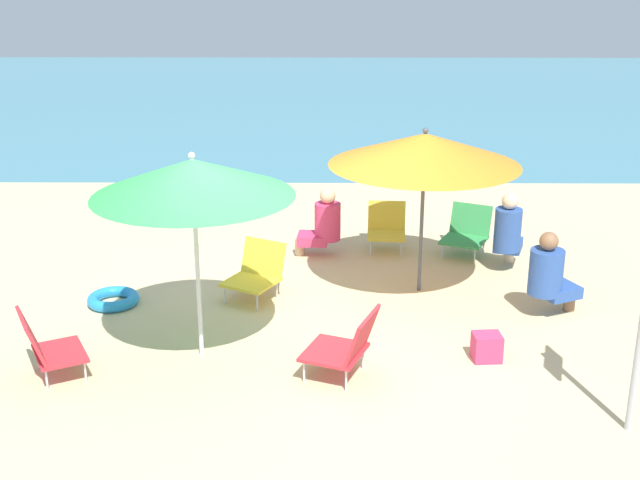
{
  "coord_description": "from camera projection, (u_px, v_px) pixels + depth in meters",
  "views": [
    {
      "loc": [
        0.43,
        -7.17,
        3.55
      ],
      "look_at": [
        0.38,
        0.95,
        0.7
      ],
      "focal_mm": 46.94,
      "sensor_mm": 36.0,
      "label": 1
    }
  ],
  "objects": [
    {
      "name": "beach_chair_d",
      "position": [
        467.0,
        231.0,
        10.18
      ],
      "size": [
        0.7,
        0.74,
        0.57
      ],
      "rotation": [
        0.0,
        0.0,
        -2.01
      ],
      "color": "#33934C",
      "rests_on": "ground_plane"
    },
    {
      "name": "beach_bag",
      "position": [
        487.0,
        347.0,
        7.57
      ],
      "size": [
        0.27,
        0.23,
        0.25
      ],
      "primitive_type": "cube",
      "rotation": [
        0.0,
        0.0,
        3.22
      ],
      "color": "#DB3866",
      "rests_on": "ground_plane"
    },
    {
      "name": "swim_ring",
      "position": [
        113.0,
        299.0,
        8.77
      ],
      "size": [
        0.54,
        0.54,
        0.12
      ],
      "primitive_type": "torus",
      "color": "#238CD8",
      "rests_on": "ground_plane"
    },
    {
      "name": "beach_chair_e",
      "position": [
        46.0,
        345.0,
        7.19
      ],
      "size": [
        0.69,
        0.7,
        0.62
      ],
      "rotation": [
        0.0,
        0.0,
        0.48
      ],
      "color": "red",
      "rests_on": "ground_plane"
    },
    {
      "name": "beach_chair_c",
      "position": [
        256.0,
        272.0,
        8.86
      ],
      "size": [
        0.71,
        0.74,
        0.6
      ],
      "rotation": [
        0.0,
        0.0,
        -2.06
      ],
      "color": "gold",
      "rests_on": "ground_plane"
    },
    {
      "name": "sea_water",
      "position": [
        309.0,
        97.0,
        20.85
      ],
      "size": [
        40.0,
        16.0,
        0.01
      ],
      "primitive_type": "cube",
      "color": "teal",
      "rests_on": "ground_plane"
    },
    {
      "name": "beach_chair_b",
      "position": [
        347.0,
        345.0,
        7.18
      ],
      "size": [
        0.73,
        0.71,
        0.63
      ],
      "rotation": [
        0.0,
        0.0,
        2.76
      ],
      "color": "red",
      "rests_on": "ground_plane"
    },
    {
      "name": "umbrella_orange",
      "position": [
        425.0,
        149.0,
        8.63
      ],
      "size": [
        2.01,
        2.01,
        1.8
      ],
      "color": "#4C4C51",
      "rests_on": "ground_plane"
    },
    {
      "name": "ground_plane",
      "position": [
        280.0,
        342.0,
        7.94
      ],
      "size": [
        40.0,
        40.0,
        0.0
      ],
      "primitive_type": "plane",
      "color": "#D3BC8C"
    },
    {
      "name": "person_a",
      "position": [
        323.0,
        223.0,
        10.05
      ],
      "size": [
        0.56,
        0.34,
        0.85
      ],
      "rotation": [
        0.0,
        0.0,
        3.06
      ],
      "color": "#DB3866",
      "rests_on": "ground_plane"
    },
    {
      "name": "person_c",
      "position": [
        550.0,
        274.0,
        8.38
      ],
      "size": [
        0.57,
        0.48,
        0.9
      ],
      "rotation": [
        0.0,
        0.0,
        0.43
      ],
      "color": "#2D519E",
      "rests_on": "ground_plane"
    },
    {
      "name": "beach_chair_a",
      "position": [
        386.0,
        226.0,
        10.33
      ],
      "size": [
        0.5,
        0.56,
        0.56
      ],
      "rotation": [
        0.0,
        0.0,
        -1.64
      ],
      "color": "gold",
      "rests_on": "ground_plane"
    },
    {
      "name": "umbrella_green",
      "position": [
        193.0,
        178.0,
        7.14
      ],
      "size": [
        1.77,
        1.77,
        1.91
      ],
      "color": "silver",
      "rests_on": "ground_plane"
    },
    {
      "name": "person_b",
      "position": [
        508.0,
        231.0,
        9.57
      ],
      "size": [
        0.41,
        0.54,
        0.94
      ],
      "rotation": [
        0.0,
        0.0,
        1.24
      ],
      "color": "#2D519E",
      "rests_on": "ground_plane"
    }
  ]
}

